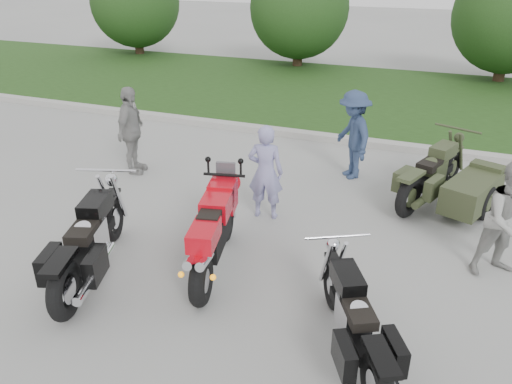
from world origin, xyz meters
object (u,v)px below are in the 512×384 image
(sportbike_red, at_px, (214,231))
(person_stripe, at_px, (266,172))
(cruiser_left, at_px, (88,245))
(cruiser_right, at_px, (356,326))
(cruiser_sidecar, at_px, (454,185))
(person_grey, at_px, (510,220))
(person_denim, at_px, (353,135))
(person_back, at_px, (131,131))

(sportbike_red, bearing_deg, person_stripe, 73.87)
(sportbike_red, height_order, cruiser_left, sportbike_red)
(cruiser_right, xyz_separation_m, cruiser_sidecar, (0.85, 4.09, 0.00))
(sportbike_red, bearing_deg, cruiser_left, -165.53)
(cruiser_left, height_order, person_grey, person_grey)
(cruiser_right, bearing_deg, person_stripe, 98.54)
(sportbike_red, bearing_deg, cruiser_sidecar, 33.61)
(person_denim, bearing_deg, cruiser_sidecar, 32.60)
(cruiser_sidecar, xyz_separation_m, person_back, (-5.94, -0.60, 0.42))
(person_stripe, bearing_deg, cruiser_sidecar, -162.12)
(sportbike_red, distance_m, person_back, 3.92)
(person_stripe, bearing_deg, person_back, -22.74)
(person_stripe, bearing_deg, person_denim, -122.44)
(person_denim, bearing_deg, person_back, -107.48)
(person_denim, relative_size, person_back, 0.99)
(cruiser_left, distance_m, cruiser_right, 3.58)
(cruiser_right, relative_size, person_grey, 1.25)
(sportbike_red, distance_m, cruiser_sidecar, 4.31)
(cruiser_sidecar, xyz_separation_m, person_stripe, (-2.86, -1.40, 0.35))
(sportbike_red, xyz_separation_m, cruiser_right, (2.11, -0.96, -0.18))
(cruiser_sidecar, distance_m, person_grey, 1.92)
(cruiser_left, xyz_separation_m, person_grey, (5.09, 2.13, 0.31))
(cruiser_left, height_order, person_denim, person_denim)
(person_back, bearing_deg, cruiser_left, -165.98)
(person_stripe, height_order, person_denim, person_denim)
(person_denim, distance_m, person_back, 4.27)
(person_stripe, xyz_separation_m, person_denim, (0.97, 2.15, 0.06))
(cruiser_sidecar, height_order, person_grey, person_grey)
(person_denim, bearing_deg, cruiser_right, -23.65)
(cruiser_left, bearing_deg, person_back, 96.71)
(person_stripe, relative_size, person_denim, 0.93)
(person_grey, distance_m, person_denim, 3.59)
(cruiser_left, bearing_deg, person_grey, 4.57)
(cruiser_right, bearing_deg, person_back, 117.27)
(sportbike_red, bearing_deg, person_back, 126.65)
(cruiser_right, distance_m, cruiser_sidecar, 4.18)
(sportbike_red, relative_size, person_denim, 1.29)
(cruiser_left, distance_m, person_back, 3.65)
(person_stripe, relative_size, person_grey, 0.98)
(cruiser_left, height_order, cruiser_sidecar, cruiser_left)
(cruiser_right, xyz_separation_m, person_stripe, (-2.02, 2.70, 0.35))
(cruiser_right, height_order, person_back, person_back)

